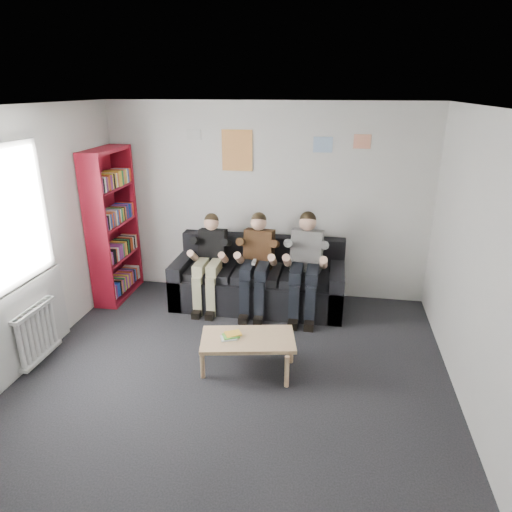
{
  "coord_description": "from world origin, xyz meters",
  "views": [
    {
      "loc": [
        0.95,
        -3.66,
        2.86
      ],
      "look_at": [
        0.07,
        1.3,
        0.99
      ],
      "focal_mm": 32.0,
      "sensor_mm": 36.0,
      "label": 1
    }
  ],
  "objects_px": {
    "sofa": "(259,282)",
    "person_middle": "(256,264)",
    "coffee_table": "(248,342)",
    "person_right": "(305,266)",
    "bookshelf": "(113,225)",
    "person_left": "(209,262)"
  },
  "relations": [
    {
      "from": "sofa",
      "to": "person_left",
      "type": "distance_m",
      "value": 0.75
    },
    {
      "from": "bookshelf",
      "to": "person_middle",
      "type": "bearing_deg",
      "value": -4.9
    },
    {
      "from": "sofa",
      "to": "person_middle",
      "type": "relative_size",
      "value": 1.75
    },
    {
      "from": "coffee_table",
      "to": "person_left",
      "type": "bearing_deg",
      "value": 119.4
    },
    {
      "from": "bookshelf",
      "to": "person_middle",
      "type": "distance_m",
      "value": 2.08
    },
    {
      "from": "sofa",
      "to": "bookshelf",
      "type": "height_order",
      "value": "bookshelf"
    },
    {
      "from": "sofa",
      "to": "person_right",
      "type": "xyz_separation_m",
      "value": [
        0.64,
        -0.21,
        0.36
      ]
    },
    {
      "from": "bookshelf",
      "to": "person_middle",
      "type": "xyz_separation_m",
      "value": [
        2.04,
        -0.12,
        -0.39
      ]
    },
    {
      "from": "coffee_table",
      "to": "person_left",
      "type": "distance_m",
      "value": 1.66
    },
    {
      "from": "bookshelf",
      "to": "person_left",
      "type": "bearing_deg",
      "value": -6.29
    },
    {
      "from": "sofa",
      "to": "bookshelf",
      "type": "distance_m",
      "value": 2.17
    },
    {
      "from": "sofa",
      "to": "person_middle",
      "type": "xyz_separation_m",
      "value": [
        -0.0,
        -0.2,
        0.34
      ]
    },
    {
      "from": "person_right",
      "to": "bookshelf",
      "type": "bearing_deg",
      "value": -176.45
    },
    {
      "from": "bookshelf",
      "to": "person_middle",
      "type": "relative_size",
      "value": 1.6
    },
    {
      "from": "sofa",
      "to": "coffee_table",
      "type": "distance_m",
      "value": 1.63
    },
    {
      "from": "person_middle",
      "to": "coffee_table",
      "type": "bearing_deg",
      "value": -78.14
    },
    {
      "from": "coffee_table",
      "to": "person_middle",
      "type": "distance_m",
      "value": 1.47
    },
    {
      "from": "bookshelf",
      "to": "coffee_table",
      "type": "bearing_deg",
      "value": -36.58
    },
    {
      "from": "bookshelf",
      "to": "coffee_table",
      "type": "distance_m",
      "value": 2.78
    },
    {
      "from": "sofa",
      "to": "bookshelf",
      "type": "relative_size",
      "value": 1.1
    },
    {
      "from": "bookshelf",
      "to": "person_right",
      "type": "relative_size",
      "value": 1.55
    },
    {
      "from": "bookshelf",
      "to": "person_right",
      "type": "bearing_deg",
      "value": -4.16
    }
  ]
}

